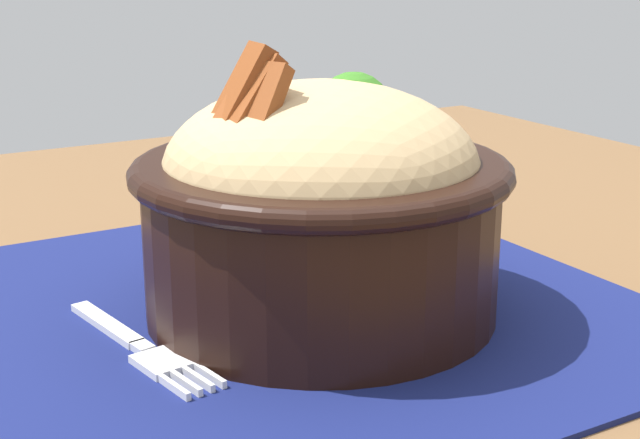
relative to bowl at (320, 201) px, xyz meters
name	(u,v)px	position (x,y,z in m)	size (l,w,h in m)	color
placemat	(264,311)	(0.02, -0.02, -0.06)	(0.38, 0.36, 0.00)	#11194C
bowl	(320,201)	(0.00, 0.00, 0.00)	(0.19, 0.19, 0.14)	black
fork	(143,348)	(0.10, 0.00, -0.06)	(0.03, 0.13, 0.00)	silver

